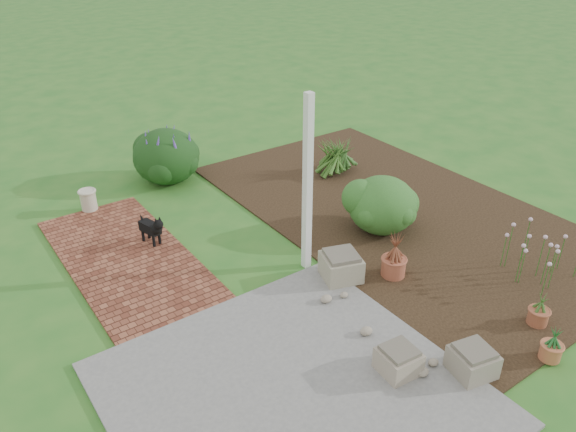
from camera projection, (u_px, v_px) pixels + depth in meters
ground at (293, 276)px, 7.70m from camera, size 80.00×80.00×0.00m
concrete_patio at (294, 394)px, 5.81m from camera, size 3.50×3.50×0.04m
brick_path at (127, 257)px, 8.08m from camera, size 1.60×3.50×0.04m
garden_bed at (397, 211)px, 9.32m from camera, size 4.00×7.00×0.03m
veranda_post at (308, 186)px, 7.33m from camera, size 0.10×0.10×2.50m
stone_trough_near at (472, 362)px, 5.99m from camera, size 0.50×0.50×0.28m
stone_trough_mid at (398, 361)px, 6.01m from camera, size 0.43×0.43×0.26m
stone_trough_far at (341, 267)px, 7.54m from camera, size 0.62×0.62×0.33m
black_dog at (152, 227)px, 8.26m from camera, size 0.25×0.51×0.45m
cream_ceramic_urn at (88, 200)px, 9.25m from camera, size 0.34×0.34×0.34m
evergreen_shrub at (382, 204)px, 8.56m from camera, size 1.24×1.24×0.89m
agapanthus_clump_back at (340, 151)px, 10.53m from camera, size 0.96×0.96×0.80m
agapanthus_clump_front at (332, 154)px, 10.42m from camera, size 1.13×1.13×0.80m
pink_flower_patch at (546, 252)px, 7.56m from camera, size 1.32×1.32×0.67m
terracotta_pot_bronze at (393, 267)px, 7.62m from camera, size 0.39×0.39×0.26m
terracotta_pot_small_left at (538, 316)px, 6.74m from camera, size 0.26×0.26×0.20m
terracotta_pot_small_right at (551, 351)px, 6.21m from camera, size 0.29×0.29×0.20m
purple_flowering_bush at (166, 155)px, 10.17m from camera, size 1.35×1.35×1.01m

